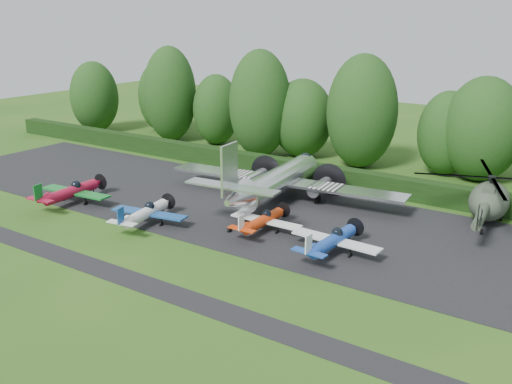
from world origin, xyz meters
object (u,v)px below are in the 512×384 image
Objects in this scene: helicopter at (489,198)px; light_plane_red at (71,192)px; light_plane_white at (146,213)px; light_plane_orange at (263,220)px; transport_plane at (277,181)px; light_plane_blue at (333,240)px.

light_plane_red is at bearing -148.20° from helicopter.
helicopter is (23.44, 16.52, 1.07)m from light_plane_white.
light_plane_orange is 0.45× the size of helicopter.
transport_plane is at bearing 113.82° from light_plane_orange.
light_plane_blue is (6.70, -0.98, 0.11)m from light_plane_orange.
light_plane_orange is 19.13m from helicopter.
transport_plane is 3.22× the size of light_plane_blue.
light_plane_red is at bearing -176.39° from light_plane_blue.
light_plane_red reaches higher than light_plane_white.
light_plane_blue is (25.30, 2.92, -0.09)m from light_plane_red.
light_plane_orange is at bearing -133.89° from helicopter.
helicopter is at bearing 44.96° from light_plane_white.
light_plane_red is at bearing -139.36° from transport_plane.
helicopter is at bearing 22.71° from transport_plane.
light_plane_white is 1.09× the size of light_plane_orange.
light_plane_white is (9.67, -0.22, -0.11)m from light_plane_red.
light_plane_red is 1.10× the size of light_plane_white.
light_plane_blue is at bearing -33.62° from transport_plane.
light_plane_white is at bearing -171.64° from light_plane_blue.
light_plane_white is 28.70m from helicopter.
light_plane_blue is at bearing 21.12° from light_plane_white.
light_plane_red is 0.54× the size of helicopter.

